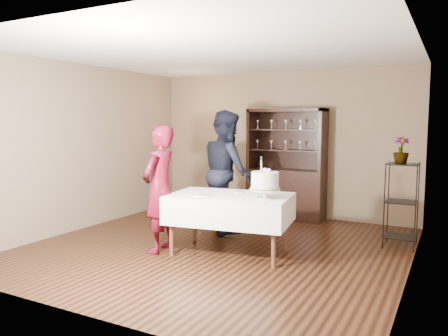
{
  "coord_description": "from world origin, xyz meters",
  "views": [
    {
      "loc": [
        2.91,
        -5.28,
        1.76
      ],
      "look_at": [
        0.05,
        0.1,
        1.12
      ],
      "focal_mm": 35.0,
      "sensor_mm": 36.0,
      "label": 1
    }
  ],
  "objects_px": {
    "china_hutch": "(286,182)",
    "potted_plant": "(401,150)",
    "plant_etagere": "(401,202)",
    "man": "(227,171)",
    "cake_table": "(230,209)",
    "woman": "(160,189)",
    "cake": "(265,182)"
  },
  "relations": [
    {
      "from": "china_hutch",
      "to": "potted_plant",
      "type": "relative_size",
      "value": 5.4
    },
    {
      "from": "woman",
      "to": "plant_etagere",
      "type": "bearing_deg",
      "value": 117.29
    },
    {
      "from": "woman",
      "to": "potted_plant",
      "type": "height_order",
      "value": "woman"
    },
    {
      "from": "china_hutch",
      "to": "plant_etagere",
      "type": "height_order",
      "value": "china_hutch"
    },
    {
      "from": "china_hutch",
      "to": "plant_etagere",
      "type": "distance_m",
      "value": 2.33
    },
    {
      "from": "cake_table",
      "to": "cake",
      "type": "distance_m",
      "value": 0.66
    },
    {
      "from": "china_hutch",
      "to": "cake_table",
      "type": "height_order",
      "value": "china_hutch"
    },
    {
      "from": "woman",
      "to": "man",
      "type": "height_order",
      "value": "man"
    },
    {
      "from": "woman",
      "to": "man",
      "type": "relative_size",
      "value": 0.88
    },
    {
      "from": "china_hutch",
      "to": "cake",
      "type": "relative_size",
      "value": 3.74
    },
    {
      "from": "cake",
      "to": "cake_table",
      "type": "bearing_deg",
      "value": 173.31
    },
    {
      "from": "plant_etagere",
      "to": "man",
      "type": "distance_m",
      "value": 2.63
    },
    {
      "from": "cake",
      "to": "potted_plant",
      "type": "relative_size",
      "value": 1.44
    },
    {
      "from": "cake_table",
      "to": "cake",
      "type": "height_order",
      "value": "cake"
    },
    {
      "from": "china_hutch",
      "to": "cake_table",
      "type": "relative_size",
      "value": 1.16
    },
    {
      "from": "china_hutch",
      "to": "cake",
      "type": "xyz_separation_m",
      "value": [
        0.61,
        -2.49,
        0.35
      ]
    },
    {
      "from": "woman",
      "to": "cake_table",
      "type": "bearing_deg",
      "value": 108.44
    },
    {
      "from": "woman",
      "to": "potted_plant",
      "type": "distance_m",
      "value": 3.37
    },
    {
      "from": "cake_table",
      "to": "potted_plant",
      "type": "bearing_deg",
      "value": 34.84
    },
    {
      "from": "cake",
      "to": "potted_plant",
      "type": "xyz_separation_m",
      "value": [
        1.44,
        1.43,
        0.36
      ]
    },
    {
      "from": "china_hutch",
      "to": "woman",
      "type": "height_order",
      "value": "china_hutch"
    },
    {
      "from": "woman",
      "to": "potted_plant",
      "type": "relative_size",
      "value": 4.66
    },
    {
      "from": "woman",
      "to": "man",
      "type": "xyz_separation_m",
      "value": [
        0.28,
        1.43,
        0.11
      ]
    },
    {
      "from": "man",
      "to": "cake",
      "type": "bearing_deg",
      "value": -176.69
    },
    {
      "from": "cake_table",
      "to": "china_hutch",
      "type": "bearing_deg",
      "value": 92.11
    },
    {
      "from": "plant_etagere",
      "to": "woman",
      "type": "relative_size",
      "value": 0.7
    },
    {
      "from": "cake",
      "to": "man",
      "type": "bearing_deg",
      "value": 134.97
    },
    {
      "from": "plant_etagere",
      "to": "potted_plant",
      "type": "xyz_separation_m",
      "value": [
        -0.03,
        -0.01,
        0.72
      ]
    },
    {
      "from": "plant_etagere",
      "to": "cake_table",
      "type": "bearing_deg",
      "value": -145.35
    },
    {
      "from": "potted_plant",
      "to": "cake",
      "type": "bearing_deg",
      "value": -135.2
    },
    {
      "from": "plant_etagere",
      "to": "man",
      "type": "height_order",
      "value": "man"
    },
    {
      "from": "cake_table",
      "to": "man",
      "type": "bearing_deg",
      "value": 119.41
    }
  ]
}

